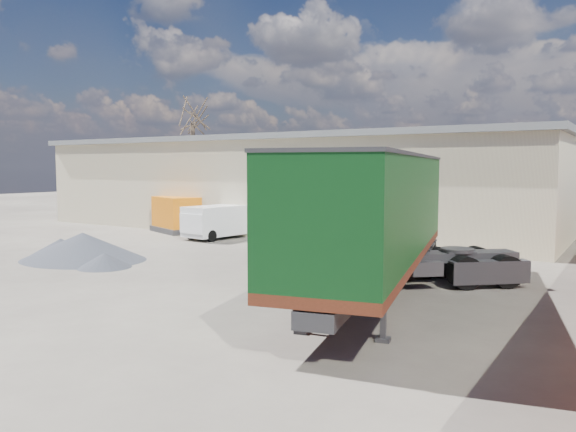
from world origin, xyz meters
The scene contains 8 objects.
ground centered at (0.00, 0.00, 0.00)m, with size 120.00×120.00×0.00m, color black.
warehouse centered at (-6.00, 16.00, 2.66)m, with size 30.60×12.60×5.42m.
bare_tree centered at (-18.00, 20.00, 7.92)m, with size 4.00×4.00×9.60m.
tractor_unit centered at (5.11, 2.88, 1.74)m, with size 6.12×5.71×4.15m.
box_trailer centered at (5.51, 1.14, 2.41)m, with size 5.14×12.18×3.96m.
panel_van centered at (-6.42, 8.95, 0.86)m, with size 2.16×4.23×1.66m.
orange_skip centered at (-10.11, 9.80, 0.86)m, with size 3.64×2.99×1.96m.
gravel_heap centered at (-6.78, 0.93, 0.50)m, with size 6.65×6.00×1.07m.
Camera 1 is at (11.66, -13.15, 3.64)m, focal length 35.00 mm.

